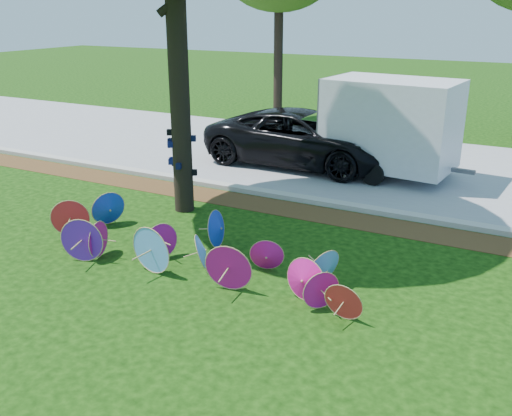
{
  "coord_description": "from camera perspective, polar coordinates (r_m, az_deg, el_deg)",
  "views": [
    {
      "loc": [
        5.17,
        -6.93,
        4.51
      ],
      "look_at": [
        0.5,
        2.0,
        0.9
      ],
      "focal_mm": 40.0,
      "sensor_mm": 36.0,
      "label": 1
    }
  ],
  "objects": [
    {
      "name": "ground",
      "position": [
        9.75,
        -8.16,
        -8.06
      ],
      "size": [
        90.0,
        90.0,
        0.0
      ],
      "primitive_type": "plane",
      "color": "black",
      "rests_on": "ground"
    },
    {
      "name": "mulch_strip",
      "position": [
        13.32,
        3.08,
        -0.08
      ],
      "size": [
        90.0,
        1.0,
        0.01
      ],
      "primitive_type": "cube",
      "color": "#472D16",
      "rests_on": "ground"
    },
    {
      "name": "curb",
      "position": [
        13.91,
        4.29,
        1.0
      ],
      "size": [
        90.0,
        0.3,
        0.12
      ],
      "primitive_type": "cube",
      "color": "#B7B5AD",
      "rests_on": "ground"
    },
    {
      "name": "street",
      "position": [
        17.66,
        9.69,
        4.64
      ],
      "size": [
        90.0,
        8.0,
        0.01
      ],
      "primitive_type": "cube",
      "color": "gray",
      "rests_on": "ground"
    },
    {
      "name": "parasol_pile",
      "position": [
        10.38,
        -7.25,
        -3.89
      ],
      "size": [
        6.79,
        2.28,
        0.89
      ],
      "color": "#CE1181",
      "rests_on": "ground"
    },
    {
      "name": "black_van",
      "position": [
        16.91,
        4.78,
        6.96
      ],
      "size": [
        5.78,
        2.73,
        1.6
      ],
      "primitive_type": "imported",
      "rotation": [
        0.0,
        0.0,
        1.56
      ],
      "color": "black",
      "rests_on": "ground"
    },
    {
      "name": "cargo_trailer",
      "position": [
        16.0,
        13.38,
        8.24
      ],
      "size": [
        3.54,
        2.44,
        2.95
      ],
      "primitive_type": "cube",
      "rotation": [
        0.0,
        0.0,
        -0.1
      ],
      "color": "silver",
      "rests_on": "ground"
    }
  ]
}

